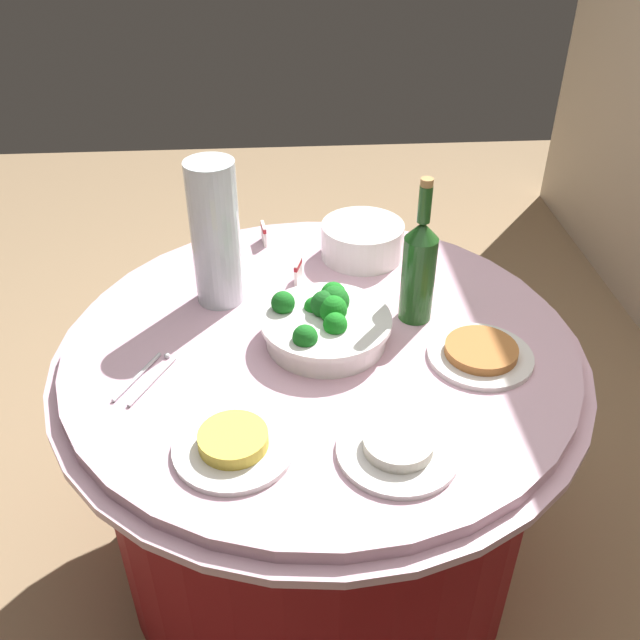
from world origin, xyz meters
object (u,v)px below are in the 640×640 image
at_px(plate_stack, 362,240).
at_px(serving_tongs, 147,377).
at_px(label_placard_mid, 264,233).
at_px(wine_bottle, 419,268).
at_px(food_plate_peanuts, 481,353).
at_px(food_plate_rice, 398,448).
at_px(label_placard_front, 298,270).
at_px(broccoli_bowl, 325,324).
at_px(decorative_fruit_vase, 216,238).
at_px(food_plate_fried_egg, 234,444).

bearing_deg(plate_stack, serving_tongs, -46.81).
distance_m(plate_stack, label_placard_mid, 0.27).
distance_m(wine_bottle, food_plate_peanuts, 0.23).
xyz_separation_m(wine_bottle, food_plate_rice, (0.42, -0.10, -0.12)).
height_order(food_plate_peanuts, food_plate_rice, food_plate_rice).
distance_m(serving_tongs, label_placard_front, 0.47).
xyz_separation_m(wine_bottle, food_plate_peanuts, (0.16, 0.11, -0.12)).
distance_m(broccoli_bowl, serving_tongs, 0.38).
xyz_separation_m(decorative_fruit_vase, label_placard_front, (-0.06, 0.18, -0.13)).
distance_m(label_placard_front, label_placard_mid, 0.21).
bearing_deg(decorative_fruit_vase, wine_bottle, 76.39).
bearing_deg(label_placard_front, food_plate_fried_egg, -13.95).
height_order(serving_tongs, label_placard_front, label_placard_front).
bearing_deg(food_plate_peanuts, decorative_fruit_vase, -115.82).
distance_m(wine_bottle, food_plate_fried_egg, 0.57).
xyz_separation_m(broccoli_bowl, food_plate_fried_egg, (0.31, -0.19, -0.03)).
height_order(plate_stack, serving_tongs, plate_stack).
bearing_deg(label_placard_front, plate_stack, 123.41).
bearing_deg(serving_tongs, wine_bottle, 107.14).
bearing_deg(plate_stack, decorative_fruit_vase, -63.61).
bearing_deg(label_placard_mid, label_placard_front, 22.75).
bearing_deg(serving_tongs, plate_stack, 133.19).
relative_size(plate_stack, label_placard_mid, 3.82).
bearing_deg(decorative_fruit_vase, food_plate_peanuts, 64.18).
height_order(food_plate_fried_egg, food_plate_rice, food_plate_fried_egg).
relative_size(label_placard_front, label_placard_mid, 1.00).
bearing_deg(food_plate_fried_egg, food_plate_peanuts, 114.39).
bearing_deg(serving_tongs, decorative_fruit_vase, 154.36).
bearing_deg(label_placard_mid, food_plate_peanuts, 40.44).
height_order(broccoli_bowl, label_placard_mid, broccoli_bowl).
height_order(decorative_fruit_vase, food_plate_fried_egg, decorative_fruit_vase).
bearing_deg(food_plate_peanuts, label_placard_front, -131.99).
xyz_separation_m(food_plate_fried_egg, label_placard_front, (-0.56, 0.14, 0.02)).
distance_m(broccoli_bowl, decorative_fruit_vase, 0.32).
xyz_separation_m(plate_stack, label_placard_mid, (-0.09, -0.25, -0.01)).
distance_m(food_plate_fried_egg, food_plate_rice, 0.29).
bearing_deg(food_plate_fried_egg, decorative_fruit_vase, -174.80).
relative_size(food_plate_peanuts, food_plate_rice, 1.00).
xyz_separation_m(serving_tongs, food_plate_fried_egg, (0.21, 0.18, 0.01)).
relative_size(serving_tongs, food_plate_rice, 0.74).
bearing_deg(wine_bottle, broccoli_bowl, -70.24).
xyz_separation_m(broccoli_bowl, serving_tongs, (0.10, -0.37, -0.04)).
relative_size(food_plate_peanuts, label_placard_front, 4.00).
distance_m(decorative_fruit_vase, serving_tongs, 0.35).
bearing_deg(food_plate_rice, food_plate_peanuts, 140.10).
height_order(plate_stack, label_placard_mid, plate_stack).
height_order(broccoli_bowl, food_plate_rice, broccoli_bowl).
bearing_deg(food_plate_fried_egg, broccoli_bowl, 149.24).
distance_m(plate_stack, serving_tongs, 0.67).
bearing_deg(label_placard_mid, wine_bottle, 42.71).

